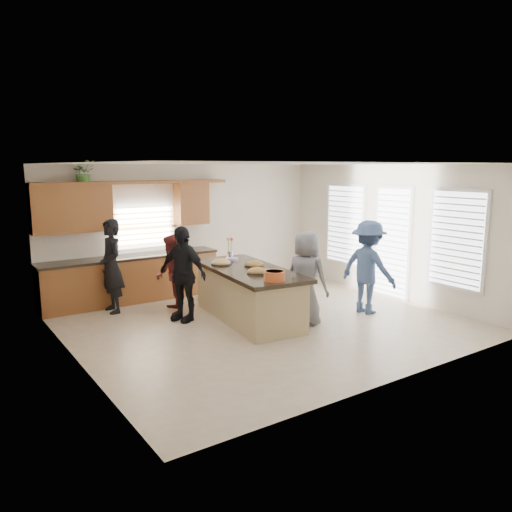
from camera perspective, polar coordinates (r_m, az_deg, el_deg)
floor at (r=9.02m, az=0.85°, el=-7.56°), size 6.50×6.50×0.00m
room_shell at (r=8.63m, az=0.88°, el=4.55°), size 6.52×6.02×2.81m
back_cabinetry at (r=10.52m, az=-14.41°, el=-0.19°), size 4.08×0.66×2.46m
right_wall_glazing at (r=10.78m, az=15.45°, el=2.32°), size 0.06×4.00×2.25m
island at (r=9.07m, az=-0.87°, el=-4.49°), size 1.46×2.82×0.95m
platter_front at (r=8.52m, az=0.16°, el=-1.81°), size 0.38×0.38×0.15m
platter_mid at (r=9.13m, az=-0.22°, el=-1.00°), size 0.37×0.37×0.15m
platter_back at (r=9.31m, az=-4.03°, el=-0.80°), size 0.40×0.40×0.16m
salad_bowl at (r=7.97m, az=2.12°, el=-2.22°), size 0.34×0.34×0.16m
clear_cup at (r=8.23m, az=4.32°, el=-2.16°), size 0.09×0.09×0.09m
plate_stack at (r=9.70m, az=-2.76°, el=-0.36°), size 0.25×0.25×0.05m
flower_vase at (r=9.93m, az=-2.97°, el=1.05°), size 0.14×0.14×0.41m
potted_plant at (r=10.21m, az=-19.13°, el=9.00°), size 0.51×0.48×0.47m
woman_left_back at (r=9.81m, az=-16.20°, el=-1.13°), size 0.44×0.66×1.78m
woman_left_mid at (r=9.51m, az=-9.58°, el=-2.09°), size 0.75×0.86×1.50m
woman_left_front at (r=9.02m, az=-8.41°, el=-2.01°), size 0.79×1.09×1.72m
woman_right_back at (r=9.62m, az=12.70°, el=-1.25°), size 0.83×1.23×1.77m
woman_right_front at (r=8.78m, az=5.74°, el=-2.50°), size 0.78×0.94×1.66m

